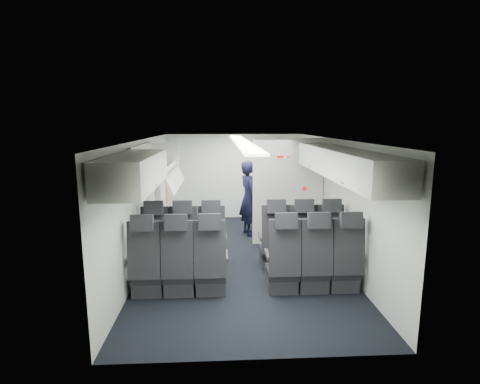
{
  "coord_description": "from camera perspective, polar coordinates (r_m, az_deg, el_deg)",
  "views": [
    {
      "loc": [
        -0.38,
        -6.5,
        2.43
      ],
      "look_at": [
        0.0,
        0.4,
        1.15
      ],
      "focal_mm": 28.0,
      "sensor_mm": 36.0,
      "label": 1
    }
  ],
  "objects": [
    {
      "name": "galley_unit",
      "position": [
        9.43,
        5.0,
        1.43
      ],
      "size": [
        0.85,
        0.52,
        1.9
      ],
      "color": "#939399",
      "rests_on": "cabin_shell"
    },
    {
      "name": "overhead_bin_left_rear",
      "position": [
        4.65,
        -15.83,
        3.05
      ],
      "size": [
        0.53,
        1.8,
        0.4
      ],
      "color": "silver",
      "rests_on": "cabin_shell"
    },
    {
      "name": "overhead_bin_right_rear",
      "position": [
        4.87,
        18.32,
        3.24
      ],
      "size": [
        0.53,
        1.8,
        0.4
      ],
      "color": "silver",
      "rests_on": "cabin_shell"
    },
    {
      "name": "bulkhead_partition",
      "position": [
        7.55,
        7.28,
        0.07
      ],
      "size": [
        1.4,
        0.15,
        2.13
      ],
      "color": "silver",
      "rests_on": "cabin_shell"
    },
    {
      "name": "flight_attendant",
      "position": [
        8.15,
        1.32,
        -0.92
      ],
      "size": [
        0.54,
        0.68,
        1.64
      ],
      "primitive_type": "imported",
      "rotation": [
        0.0,
        0.0,
        1.85
      ],
      "color": "black",
      "rests_on": "ground"
    },
    {
      "name": "papers",
      "position": [
        8.06,
        2.7,
        0.98
      ],
      "size": [
        0.18,
        0.03,
        0.13
      ],
      "primitive_type": "cube",
      "rotation": [
        0.0,
        0.0,
        0.07
      ],
      "color": "white",
      "rests_on": "flight_attendant"
    },
    {
      "name": "cabin_shell",
      "position": [
        6.64,
        0.19,
        -0.85
      ],
      "size": [
        3.41,
        6.01,
        2.16
      ],
      "color": "black",
      "rests_on": "ground"
    },
    {
      "name": "seat_row_front",
      "position": [
        6.31,
        0.47,
        -8.23
      ],
      "size": [
        3.33,
        0.56,
        1.24
      ],
      "color": "black",
      "rests_on": "cabin_shell"
    },
    {
      "name": "carry_on_bag",
      "position": [
        6.14,
        -13.08,
        4.05
      ],
      "size": [
        0.42,
        0.3,
        0.25
      ],
      "primitive_type": "cube",
      "rotation": [
        0.0,
        0.0,
        0.04
      ],
      "color": "black",
      "rests_on": "overhead_bin_left_front_open"
    },
    {
      "name": "overhead_bin_left_front_open",
      "position": [
        6.38,
        -12.76,
        4.0
      ],
      "size": [
        0.64,
        1.7,
        0.72
      ],
      "color": "#9E9E93",
      "rests_on": "cabin_shell"
    },
    {
      "name": "boarding_door",
      "position": [
        8.28,
        -11.84,
        0.01
      ],
      "size": [
        0.12,
        1.27,
        1.86
      ],
      "color": "silver",
      "rests_on": "cabin_shell"
    },
    {
      "name": "seat_row_mid",
      "position": [
        5.47,
        1.07,
        -11.26
      ],
      "size": [
        3.33,
        0.56,
        1.24
      ],
      "color": "black",
      "rests_on": "cabin_shell"
    },
    {
      "name": "overhead_bin_right_front",
      "position": [
        6.52,
        12.75,
        5.22
      ],
      "size": [
        0.53,
        1.7,
        0.4
      ],
      "color": "silver",
      "rests_on": "cabin_shell"
    }
  ]
}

